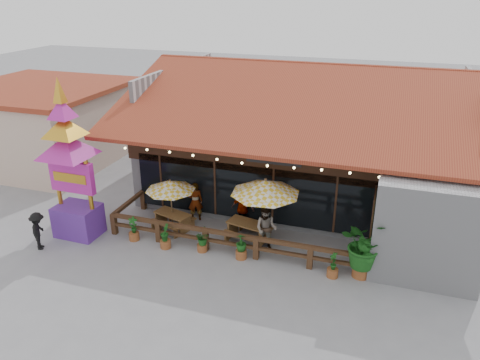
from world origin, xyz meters
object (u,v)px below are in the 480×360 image
(thai_sign_tower, at_px, (68,150))
(picnic_table_right, at_px, (248,228))
(tropical_plant, at_px, (364,245))
(pedestrian, at_px, (38,231))
(umbrella_left, at_px, (170,186))
(picnic_table_left, at_px, (173,218))
(umbrella_right, at_px, (265,187))

(thai_sign_tower, bearing_deg, picnic_table_right, 14.19)
(tropical_plant, relative_size, pedestrian, 1.45)
(umbrella_left, relative_size, thai_sign_tower, 0.36)
(picnic_table_left, distance_m, picnic_table_right, 3.23)
(umbrella_left, height_order, picnic_table_right, umbrella_left)
(pedestrian, bearing_deg, thai_sign_tower, -57.50)
(picnic_table_right, bearing_deg, pedestrian, -157.29)
(thai_sign_tower, distance_m, pedestrian, 3.28)
(umbrella_left, bearing_deg, umbrella_right, -1.73)
(thai_sign_tower, bearing_deg, pedestrian, -117.96)
(umbrella_right, distance_m, picnic_table_right, 2.05)
(umbrella_left, xyz_separation_m, picnic_table_left, (0.05, -0.07, -1.42))
(umbrella_left, distance_m, thai_sign_tower, 4.11)
(picnic_table_left, height_order, tropical_plant, tropical_plant)
(umbrella_right, height_order, picnic_table_right, umbrella_right)
(umbrella_left, xyz_separation_m, tropical_plant, (7.76, -1.14, -0.65))
(umbrella_right, xyz_separation_m, picnic_table_left, (-3.93, 0.05, -1.96))
(thai_sign_tower, relative_size, pedestrian, 4.53)
(tropical_plant, height_order, pedestrian, tropical_plant)
(umbrella_right, height_order, tropical_plant, umbrella_right)
(picnic_table_right, xyz_separation_m, pedestrian, (-7.38, -3.09, 0.23))
(tropical_plant, xyz_separation_m, pedestrian, (-11.85, -1.94, -0.50))
(picnic_table_left, xyz_separation_m, pedestrian, (-4.15, -3.01, 0.27))
(umbrella_left, xyz_separation_m, thai_sign_tower, (-3.35, -1.67, 1.72))
(umbrella_left, relative_size, pedestrian, 1.62)
(picnic_table_right, height_order, thai_sign_tower, thai_sign_tower)
(umbrella_left, relative_size, picnic_table_right, 1.31)
(picnic_table_left, distance_m, thai_sign_tower, 4.90)
(umbrella_right, bearing_deg, tropical_plant, -15.13)
(tropical_plant, bearing_deg, umbrella_left, 171.65)
(umbrella_left, bearing_deg, picnic_table_right, 0.21)
(umbrella_left, xyz_separation_m, picnic_table_right, (3.28, 0.01, -1.39))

